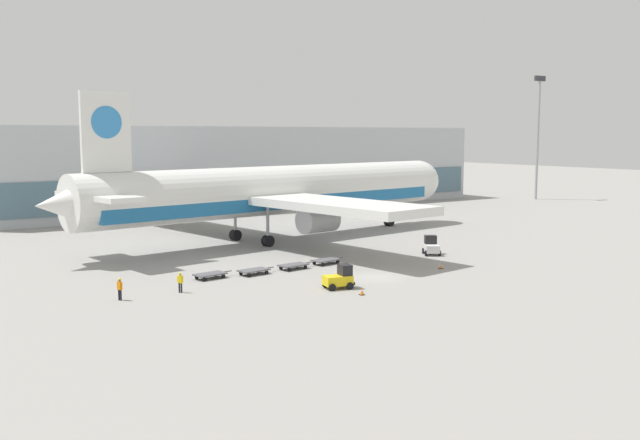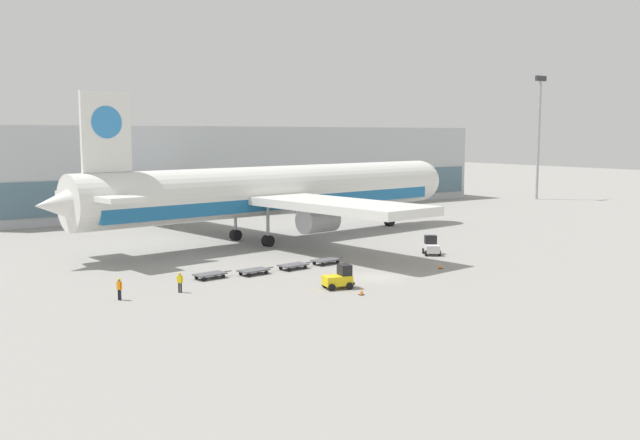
{
  "view_description": "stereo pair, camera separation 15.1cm",
  "coord_description": "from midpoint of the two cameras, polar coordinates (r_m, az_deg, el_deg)",
  "views": [
    {
      "loc": [
        -40.06,
        -48.83,
        12.8
      ],
      "look_at": [
        1.38,
        11.02,
        4.0
      ],
      "focal_mm": 40.0,
      "sensor_mm": 36.0,
      "label": 1
    },
    {
      "loc": [
        -39.93,
        -48.92,
        12.8
      ],
      "look_at": [
        1.38,
        11.02,
        4.0
      ],
      "focal_mm": 40.0,
      "sensor_mm": 36.0,
      "label": 2
    }
  ],
  "objects": [
    {
      "name": "baggage_dolly_third",
      "position": [
        67.96,
        -2.21,
        -3.63
      ],
      "size": [
        3.77,
        1.82,
        0.48
      ],
      "rotation": [
        0.0,
        0.0,
        0.12
      ],
      "color": "#56565B",
      "rests_on": "ground_plane"
    },
    {
      "name": "baggage_tug_foreground",
      "position": [
        59.53,
        1.51,
        -4.66
      ],
      "size": [
        2.69,
        2.08,
        2.0
      ],
      "rotation": [
        0.0,
        0.0,
        -0.22
      ],
      "color": "yellow",
      "rests_on": "ground_plane"
    },
    {
      "name": "ground_plane",
      "position": [
        64.44,
        4.52,
        -4.59
      ],
      "size": [
        400.0,
        400.0,
        0.0
      ],
      "primitive_type": "plane",
      "color": "gray"
    },
    {
      "name": "light_mast",
      "position": [
        146.68,
        17.03,
        7.01
      ],
      "size": [
        2.8,
        0.5,
        24.02
      ],
      "color": "#9EA0A5",
      "rests_on": "ground_plane"
    },
    {
      "name": "baggage_dolly_lead",
      "position": [
        64.31,
        -8.84,
        -4.32
      ],
      "size": [
        3.77,
        1.82,
        0.48
      ],
      "rotation": [
        0.0,
        0.0,
        0.12
      ],
      "color": "#56565B",
      "rests_on": "ground_plane"
    },
    {
      "name": "ground_crew_near",
      "position": [
        57.42,
        -15.8,
        -5.19
      ],
      "size": [
        0.35,
        0.53,
        1.76
      ],
      "rotation": [
        0.0,
        0.0,
        1.99
      ],
      "color": "black",
      "rests_on": "ground_plane"
    },
    {
      "name": "terminal_building",
      "position": [
        126.66,
        -5.95,
        4.23
      ],
      "size": [
        90.0,
        18.2,
        14.0
      ],
      "color": "#B2B7BC",
      "rests_on": "ground_plane"
    },
    {
      "name": "baggage_tug_mid",
      "position": [
        76.98,
        8.83,
        -2.1
      ],
      "size": [
        2.58,
        2.82,
        2.0
      ],
      "rotation": [
        0.0,
        0.0,
        1.0
      ],
      "color": "silver",
      "rests_on": "ground_plane"
    },
    {
      "name": "ground_crew_far",
      "position": [
        59.01,
        -11.19,
        -4.79
      ],
      "size": [
        0.38,
        0.49,
        1.69
      ],
      "rotation": [
        0.0,
        0.0,
        5.3
      ],
      "color": "black",
      "rests_on": "ground_plane"
    },
    {
      "name": "baggage_dolly_trail",
      "position": [
        70.55,
        0.43,
        -3.24
      ],
      "size": [
        3.77,
        1.82,
        0.48
      ],
      "rotation": [
        0.0,
        0.0,
        0.12
      ],
      "color": "#56565B",
      "rests_on": "ground_plane"
    },
    {
      "name": "airplane_main",
      "position": [
        85.64,
        -3.8,
        2.22
      ],
      "size": [
        57.94,
        48.63,
        17.0
      ],
      "rotation": [
        0.0,
        0.0,
        0.13
      ],
      "color": "white",
      "rests_on": "ground_plane"
    },
    {
      "name": "baggage_dolly_second",
      "position": [
        65.64,
        -5.37,
        -4.04
      ],
      "size": [
        3.77,
        1.82,
        0.48
      ],
      "rotation": [
        0.0,
        0.0,
        0.12
      ],
      "color": "#56565B",
      "rests_on": "ground_plane"
    },
    {
      "name": "traffic_cone_far",
      "position": [
        57.32,
        3.3,
        -5.73
      ],
      "size": [
        0.4,
        0.4,
        0.58
      ],
      "color": "black",
      "rests_on": "ground_plane"
    },
    {
      "name": "traffic_cone_near",
      "position": [
        69.22,
        9.58,
        -3.64
      ],
      "size": [
        0.4,
        0.4,
        0.55
      ],
      "color": "black",
      "rests_on": "ground_plane"
    }
  ]
}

